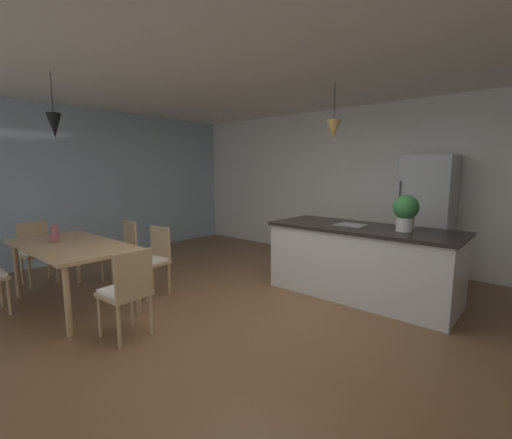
{
  "coord_description": "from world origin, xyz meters",
  "views": [
    {
      "loc": [
        2.32,
        -2.56,
        1.6
      ],
      "look_at": [
        -0.3,
        0.47,
        1.02
      ],
      "focal_mm": 24.02,
      "sensor_mm": 36.0,
      "label": 1
    }
  ],
  "objects": [
    {
      "name": "chair_kitchen_end",
      "position": [
        -0.64,
        -1.0,
        0.47
      ],
      "size": [
        0.42,
        0.42,
        0.87
      ],
      "color": "tan",
      "rests_on": "ground_plane"
    },
    {
      "name": "chair_far_left",
      "position": [
        -2.29,
        -0.18,
        0.47
      ],
      "size": [
        0.42,
        0.42,
        0.87
      ],
      "color": "tan",
      "rests_on": "ground_plane"
    },
    {
      "name": "ground_plane",
      "position": [
        0.0,
        0.0,
        -0.02
      ],
      "size": [
        10.0,
        8.4,
        0.04
      ],
      "primitive_type": "cube",
      "color": "brown"
    },
    {
      "name": "ceiling_slab",
      "position": [
        0.0,
        0.0,
        2.76
      ],
      "size": [
        10.0,
        8.4,
        0.12
      ],
      "primitive_type": "cube",
      "color": "white"
    },
    {
      "name": "window_wall_left_glazing",
      "position": [
        -4.06,
        0.0,
        1.35
      ],
      "size": [
        0.06,
        8.4,
        2.7
      ],
      "primitive_type": "cube",
      "color": "#9EB7C6",
      "rests_on": "ground_plane"
    },
    {
      "name": "chair_window_end",
      "position": [
        -3.15,
        -1.0,
        0.47
      ],
      "size": [
        0.4,
        0.4,
        0.87
      ],
      "color": "tan",
      "rests_on": "ground_plane"
    },
    {
      "name": "kitchen_island",
      "position": [
        0.56,
        1.53,
        0.46
      ],
      "size": [
        2.3,
        0.94,
        0.91
      ],
      "color": "silver",
      "rests_on": "ground_plane"
    },
    {
      "name": "chair_far_right",
      "position": [
        -1.5,
        -0.18,
        0.47
      ],
      "size": [
        0.42,
        0.42,
        0.87
      ],
      "color": "tan",
      "rests_on": "ground_plane"
    },
    {
      "name": "wall_back_kitchen",
      "position": [
        0.0,
        3.26,
        1.35
      ],
      "size": [
        10.0,
        0.12,
        2.7
      ],
      "primitive_type": "cube",
      "color": "white",
      "rests_on": "ground_plane"
    },
    {
      "name": "vase_on_dining_table",
      "position": [
        -2.11,
        -1.1,
        0.85
      ],
      "size": [
        0.08,
        0.08,
        0.21
      ],
      "color": "#994C51",
      "rests_on": "dining_table"
    },
    {
      "name": "pendant_over_table",
      "position": [
        -2.06,
        -1.03,
        2.11
      ],
      "size": [
        0.16,
        0.16,
        0.73
      ],
      "color": "black"
    },
    {
      "name": "dining_table",
      "position": [
        -1.9,
        -1.0,
        0.68
      ],
      "size": [
        1.77,
        0.9,
        0.75
      ],
      "color": "tan",
      "rests_on": "ground_plane"
    },
    {
      "name": "pendant_over_island_main",
      "position": [
        0.11,
        1.53,
        2.13
      ],
      "size": [
        0.19,
        0.19,
        0.68
      ],
      "color": "black"
    },
    {
      "name": "potted_plant_on_island",
      "position": [
        1.07,
        1.53,
        1.14
      ],
      "size": [
        0.28,
        0.28,
        0.42
      ],
      "color": "beige",
      "rests_on": "kitchen_island"
    },
    {
      "name": "refrigerator",
      "position": [
        0.96,
        2.86,
        0.91
      ],
      "size": [
        0.67,
        0.67,
        1.82
      ],
      "color": "#B2B5B7",
      "rests_on": "ground_plane"
    }
  ]
}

